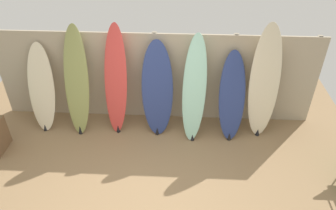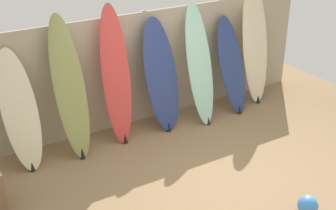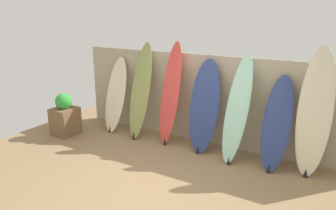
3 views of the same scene
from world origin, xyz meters
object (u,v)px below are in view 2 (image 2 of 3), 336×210
at_px(surfboard_cream_0, 20,112).
at_px(surfboard_navy_3, 161,76).
at_px(surfboard_seafoam_4, 200,65).
at_px(surfboard_cream_6, 255,44).
at_px(surfboard_red_2, 116,77).
at_px(beach_ball, 308,205).
at_px(surfboard_olive_1, 70,89).
at_px(surfboard_navy_5, 232,65).

bearing_deg(surfboard_cream_0, surfboard_navy_3, -0.71).
height_order(surfboard_seafoam_4, surfboard_cream_6, surfboard_cream_6).
relative_size(surfboard_red_2, beach_ball, 8.34).
bearing_deg(surfboard_red_2, surfboard_seafoam_4, -3.22).
xyz_separation_m(surfboard_olive_1, surfboard_navy_5, (2.83, -0.02, -0.20)).
bearing_deg(surfboard_cream_6, beach_ball, -118.61).
distance_m(surfboard_olive_1, surfboard_seafoam_4, 2.14).
bearing_deg(beach_ball, surfboard_red_2, 111.29).
bearing_deg(surfboard_navy_3, surfboard_navy_5, -1.03).
distance_m(surfboard_navy_5, surfboard_cream_6, 0.62).
xyz_separation_m(surfboard_red_2, beach_ball, (1.10, -2.83, -0.88)).
relative_size(surfboard_navy_5, surfboard_cream_6, 0.75).
distance_m(surfboard_red_2, surfboard_navy_3, 0.77).
bearing_deg(surfboard_red_2, beach_ball, -68.71).
bearing_deg(surfboard_navy_3, surfboard_red_2, 178.89).
distance_m(surfboard_olive_1, surfboard_navy_5, 2.84).
xyz_separation_m(surfboard_cream_0, surfboard_seafoam_4, (2.85, -0.09, 0.14)).
bearing_deg(beach_ball, surfboard_navy_3, 97.03).
bearing_deg(surfboard_olive_1, surfboard_navy_3, 0.08).
bearing_deg(surfboard_navy_5, beach_ball, -109.92).
xyz_separation_m(surfboard_cream_0, beach_ball, (2.52, -2.84, -0.68)).
bearing_deg(surfboard_navy_5, surfboard_red_2, 178.94).
bearing_deg(surfboard_olive_1, beach_ball, -57.08).
height_order(surfboard_red_2, surfboard_cream_6, surfboard_cream_6).
distance_m(surfboard_navy_3, beach_ball, 2.93).
relative_size(surfboard_cream_0, surfboard_seafoam_4, 0.86).
relative_size(surfboard_navy_3, surfboard_seafoam_4, 0.93).
bearing_deg(surfboard_navy_5, surfboard_seafoam_4, -176.58).
distance_m(surfboard_red_2, beach_ball, 3.16).
bearing_deg(surfboard_navy_3, surfboard_olive_1, -179.92).
bearing_deg(surfboard_seafoam_4, surfboard_navy_3, 174.40).
xyz_separation_m(surfboard_cream_0, surfboard_navy_3, (2.18, -0.03, 0.06)).
bearing_deg(surfboard_navy_5, surfboard_cream_0, 179.17).
distance_m(surfboard_cream_0, surfboard_navy_5, 3.54).
distance_m(surfboard_red_2, surfboard_seafoam_4, 1.43).
relative_size(surfboard_red_2, surfboard_navy_5, 1.29).
bearing_deg(surfboard_red_2, surfboard_olive_1, -178.68).
xyz_separation_m(surfboard_cream_0, surfboard_olive_1, (0.71, -0.03, 0.18)).
bearing_deg(surfboard_red_2, surfboard_cream_0, 179.50).
height_order(surfboard_cream_6, beach_ball, surfboard_cream_6).
distance_m(surfboard_red_2, surfboard_cream_6, 2.66).
bearing_deg(surfboard_olive_1, surfboard_cream_0, 177.65).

